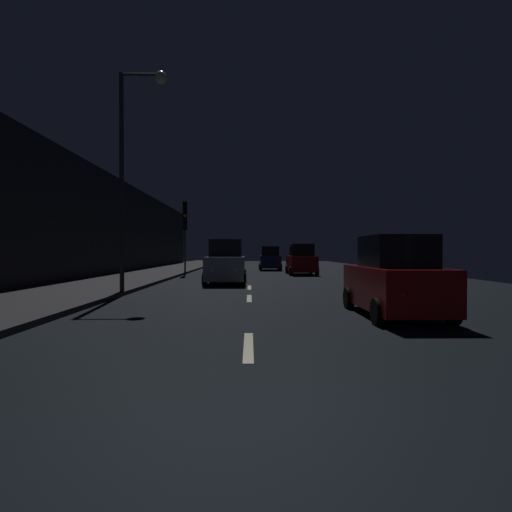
% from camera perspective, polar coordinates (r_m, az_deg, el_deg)
% --- Properties ---
extents(ground, '(25.71, 84.00, 0.02)m').
position_cam_1_polar(ground, '(28.50, -0.87, -2.60)').
color(ground, black).
extents(sidewalk_left, '(4.40, 84.00, 0.15)m').
position_cam_1_polar(sidewalk_left, '(29.27, -14.02, -2.37)').
color(sidewalk_left, '#28282B').
rests_on(sidewalk_left, ground).
extents(building_facade_left, '(0.80, 63.00, 6.56)m').
position_cam_1_polar(building_facade_left, '(26.68, -21.23, 4.21)').
color(building_facade_left, black).
rests_on(building_facade_left, ground).
extents(lane_centerline, '(0.16, 13.61, 0.01)m').
position_cam_1_polar(lane_centerline, '(13.24, -0.93, -6.21)').
color(lane_centerline, beige).
rests_on(lane_centerline, ground).
extents(traffic_light_far_left, '(0.35, 0.48, 4.95)m').
position_cam_1_polar(traffic_light_far_left, '(28.83, -9.58, 4.61)').
color(traffic_light_far_left, '#38383A').
rests_on(traffic_light_far_left, ground).
extents(streetlamp_overhead, '(1.70, 0.44, 8.00)m').
position_cam_1_polar(streetlamp_overhead, '(16.09, -16.23, 13.68)').
color(streetlamp_overhead, '#2D2D30').
rests_on(streetlamp_overhead, ground).
extents(car_approaching_headlights, '(1.99, 4.30, 2.17)m').
position_cam_1_polar(car_approaching_headlights, '(20.82, -4.09, -1.02)').
color(car_approaching_headlights, '#A5A8AD').
rests_on(car_approaching_headlights, ground).
extents(car_distant_taillights, '(1.86, 4.03, 2.03)m').
position_cam_1_polar(car_distant_taillights, '(35.98, 1.90, -0.45)').
color(car_distant_taillights, '#141E51').
rests_on(car_distant_taillights, ground).
extents(car_parked_right_near, '(1.80, 3.89, 1.96)m').
position_cam_1_polar(car_parked_right_near, '(10.83, 18.23, -3.01)').
color(car_parked_right_near, maroon).
rests_on(car_parked_right_near, ground).
extents(car_parked_right_far, '(1.93, 4.18, 2.10)m').
position_cam_1_polar(car_parked_right_far, '(29.11, 6.15, -0.62)').
color(car_parked_right_far, maroon).
rests_on(car_parked_right_far, ground).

